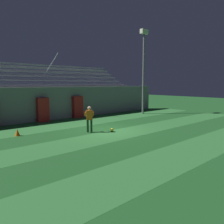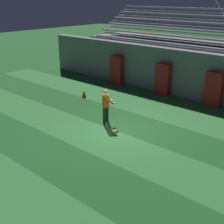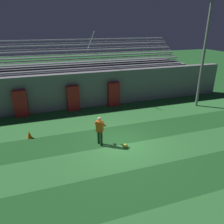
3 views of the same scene
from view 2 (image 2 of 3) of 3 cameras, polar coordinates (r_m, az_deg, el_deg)
ground_plane at (r=14.37m, az=1.57°, el=-3.35°), size 80.00×80.00×0.00m
turf_stripe_near at (r=11.06m, az=-19.62°, el=-12.60°), size 28.00×2.32×0.01m
turf_stripe_mid at (r=13.46m, az=-2.19°, el=-5.08°), size 28.00×2.32×0.01m
turf_stripe_far at (r=16.83m, az=8.89°, el=0.10°), size 28.00×2.32×0.01m
back_wall at (r=19.09m, az=14.48°, el=6.55°), size 24.00×0.60×2.80m
padding_pillar_gate_left at (r=19.52m, az=9.34°, el=5.94°), size 0.94×0.44×1.94m
padding_pillar_gate_right at (r=18.03m, az=18.13°, el=3.95°), size 0.94×0.44×1.94m
padding_pillar_far_left at (r=21.72m, az=0.92°, el=7.70°), size 0.94×0.44×1.94m
bleacher_stand at (r=21.44m, az=17.96°, el=8.01°), size 18.00×4.75×5.83m
goalkeeper at (r=14.86m, az=-1.11°, el=1.45°), size 0.74×0.71×1.67m
soccer_ball at (r=13.89m, az=0.49°, el=-3.73°), size 0.22×0.22×0.22m
traffic_cone at (r=19.01m, az=-5.15°, el=3.34°), size 0.30×0.30×0.42m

